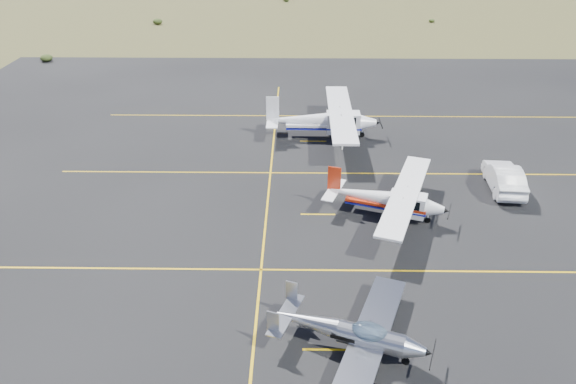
% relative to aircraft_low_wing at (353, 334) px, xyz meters
% --- Properties ---
extents(ground, '(1600.00, 1600.00, 0.00)m').
position_rel_aircraft_low_wing_xyz_m(ground, '(1.97, 3.52, -0.90)').
color(ground, '#383D1C').
rests_on(ground, ground).
extents(apron, '(72.00, 72.00, 0.02)m').
position_rel_aircraft_low_wing_xyz_m(apron, '(1.97, 10.52, -0.90)').
color(apron, black).
rests_on(apron, ground).
extents(aircraft_low_wing, '(6.35, 8.55, 1.88)m').
position_rel_aircraft_low_wing_xyz_m(aircraft_low_wing, '(0.00, 0.00, 0.00)').
color(aircraft_low_wing, silver).
rests_on(aircraft_low_wing, apron).
extents(aircraft_cessna, '(7.09, 10.05, 2.58)m').
position_rel_aircraft_low_wing_xyz_m(aircraft_cessna, '(2.87, 10.95, 0.25)').
color(aircraft_cessna, white).
rests_on(aircraft_cessna, apron).
extents(aircraft_plain, '(7.50, 12.51, 3.18)m').
position_rel_aircraft_low_wing_xyz_m(aircraft_plain, '(-0.24, 22.89, 0.51)').
color(aircraft_plain, white).
rests_on(aircraft_plain, apron).
extents(sedan, '(2.12, 5.07, 1.63)m').
position_rel_aircraft_low_wing_xyz_m(sedan, '(10.71, 14.40, -0.08)').
color(sedan, white).
rests_on(sedan, apron).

